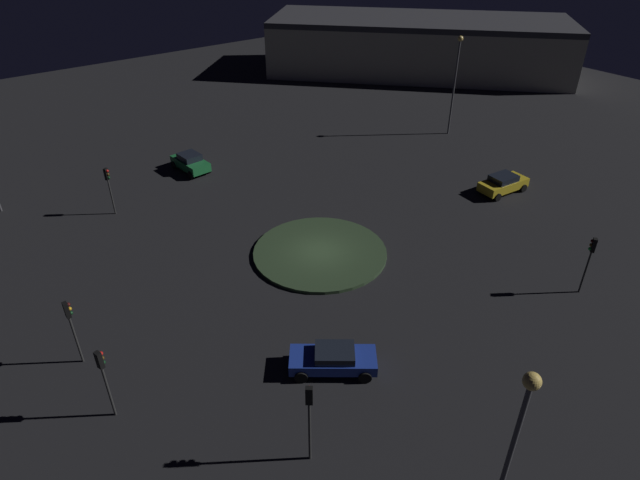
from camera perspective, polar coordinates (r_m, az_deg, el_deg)
The scene contains 13 objects.
ground_plane at distance 37.15m, azimuth -0.00°, elevation -1.44°, with size 118.12×118.12×0.00m, color black.
roundabout_island at distance 37.09m, azimuth -0.00°, elevation -1.30°, with size 9.15×9.15×0.22m, color #2D4228.
car_green at distance 49.72m, azimuth -13.51°, elevation 7.98°, with size 2.32×4.07×1.61m.
car_blue at distance 28.38m, azimuth 1.41°, elevation -12.42°, with size 4.60×4.13×1.37m.
car_yellow at distance 47.14m, azimuth 18.74°, elevation 5.68°, with size 4.37×2.37×1.54m.
traffic_light_west at distance 30.08m, azimuth -24.79°, elevation -7.69°, with size 0.36×0.31×3.95m.
traffic_light_southwest at distance 23.05m, azimuth -1.13°, elevation -17.40°, with size 0.38×0.39×4.43m.
traffic_light_northwest at distance 43.53m, azimuth -21.38°, elevation 5.72°, with size 0.37×0.40×3.82m.
traffic_light_southeast at distance 35.86m, azimuth 26.58°, elevation -1.38°, with size 0.37×0.39×3.91m.
traffic_light_west_near at distance 26.63m, azimuth -21.87°, elevation -12.70°, with size 0.39×0.35×4.02m.
streetlamp_east at distance 56.56m, azimuth 14.12°, elevation 16.64°, with size 0.52×0.52×9.66m.
streetlamp_south at distance 19.55m, azimuth 19.82°, elevation -19.12°, with size 0.57×0.57×8.96m.
store_building at distance 79.03m, azimuth 10.32°, elevation 19.50°, with size 36.79×37.99×7.12m.
Camera 1 is at (-18.77, -24.42, 20.78)m, focal length 30.37 mm.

